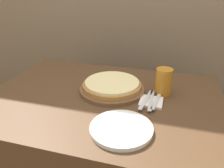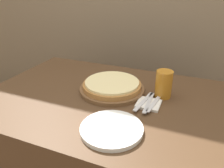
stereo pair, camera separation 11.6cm
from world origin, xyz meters
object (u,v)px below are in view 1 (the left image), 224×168
pizza_on_board (112,86)px  beer_glass (164,81)px  fork (146,100)px  spoon (156,101)px  dinner_plate (121,128)px  dinner_knife (151,101)px

pizza_on_board → beer_glass: size_ratio=2.49×
fork → spoon: (0.05, 0.00, 0.00)m
dinner_plate → spoon: (0.11, 0.25, 0.01)m
fork → dinner_knife: same height
pizza_on_board → dinner_knife: bearing=-19.4°
fork → spoon: 0.05m
pizza_on_board → beer_glass: beer_glass is taller
spoon → pizza_on_board: bearing=162.5°
spoon → dinner_plate: bearing=-114.7°
dinner_plate → dinner_knife: dinner_plate is taller
fork → dinner_knife: (0.02, 0.00, 0.00)m
dinner_plate → fork: bearing=75.6°
dinner_plate → fork: size_ratio=1.24×
pizza_on_board → dinner_plate: pizza_on_board is taller
pizza_on_board → beer_glass: bearing=8.5°
beer_glass → dinner_knife: size_ratio=0.69×
pizza_on_board → beer_glass: 0.27m
dinner_knife → pizza_on_board: bearing=160.6°
dinner_plate → pizza_on_board: bearing=112.0°
pizza_on_board → spoon: 0.26m
dinner_plate → spoon: dinner_plate is taller
fork → spoon: size_ratio=1.17×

